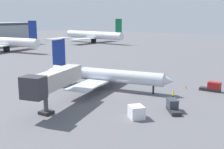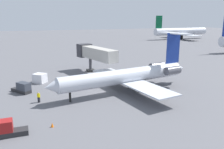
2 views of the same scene
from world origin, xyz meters
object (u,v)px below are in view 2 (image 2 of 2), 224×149
Objects in this scene: jet_bridge at (94,53)px; baggage_tug_lead at (23,88)px; baggage_tug_trailing at (5,129)px; parked_airliner_west_end at (180,32)px; cargo_container_uld at (40,78)px; traffic_cone_near at (52,125)px; regional_jet at (129,75)px; ground_crew_marshaller at (39,97)px.

baggage_tug_lead is (10.09, -16.08, -3.92)m from jet_bridge.
baggage_tug_trailing is 128.46m from parked_airliner_west_end.
jet_bridge is 4.64× the size of cargo_container_uld.
traffic_cone_near is at bearing 0.03° from cargo_container_uld.
regional_jet is 9.28× the size of cargo_container_uld.
jet_bridge reaches higher than cargo_container_uld.
baggage_tug_trailing is 7.29× the size of traffic_cone_near.
parked_airliner_west_end is at bearing 133.73° from ground_crew_marshaller.
baggage_tug_lead is 0.12× the size of parked_airliner_west_end.
baggage_tug_lead reaches higher than traffic_cone_near.
traffic_cone_near is (-0.51, 5.21, -0.56)m from baggage_tug_trailing.
jet_bridge is at bearing -47.53° from parked_airliner_west_end.
jet_bridge is 28.92m from traffic_cone_near.
baggage_tug_trailing is at bearing -23.10° from ground_crew_marshaller.
regional_jet is 7.03× the size of baggage_tug_lead.
parked_airliner_west_end is at bearing 130.78° from baggage_tug_lead.
regional_jet reaches higher than baggage_tug_trailing.
ground_crew_marshaller is at bearing -174.20° from traffic_cone_near.
ground_crew_marshaller is (0.38, -15.67, -2.16)m from regional_jet.
cargo_container_uld is 21.27m from traffic_cone_near.
ground_crew_marshaller is 6.46m from baggage_tug_lead.
regional_jet is at bearing 52.17° from cargo_container_uld.
baggage_tug_lead is 15.83m from traffic_cone_near.
baggage_tug_lead is 1.32× the size of cargo_container_uld.
ground_crew_marshaller is 9.52m from traffic_cone_near.
regional_jet is at bearing 123.74° from traffic_cone_near.
baggage_tug_trailing is at bearing -6.75° from baggage_tug_lead.
regional_jet is 17.90m from traffic_cone_near.
ground_crew_marshaller is 0.42× the size of baggage_tug_trailing.
ground_crew_marshaller is (16.11, -13.72, -3.90)m from jet_bridge.
baggage_tug_trailing is 0.12× the size of parked_airliner_west_end.
cargo_container_uld is 109.87m from parked_airliner_west_end.
traffic_cone_near is (9.45, 0.96, -0.58)m from ground_crew_marshaller.
parked_airliner_west_end is (-70.03, 84.59, 3.41)m from cargo_container_uld.
traffic_cone_near is (25.56, -12.76, -4.48)m from jet_bridge.
regional_jet is 15.83m from ground_crew_marshaller.
regional_jet is at bearing 117.43° from baggage_tug_trailing.
jet_bridge is 97.36m from parked_airliner_west_end.
baggage_tug_trailing reaches higher than cargo_container_uld.
regional_jet is 22.55m from baggage_tug_trailing.
baggage_tug_lead is at bearing 173.25° from baggage_tug_trailing.
traffic_cone_near is at bearing 95.62° from baggage_tug_trailing.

